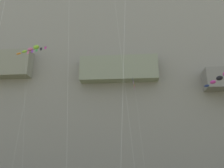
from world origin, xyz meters
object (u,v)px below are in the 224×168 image
(kite_banner_high_center, at_px, (134,87))
(kite_windsock_upper_right, at_px, (220,78))
(kite_banner_mid_left, at_px, (35,58))
(kite_windsock_low_right, at_px, (31,49))

(kite_banner_high_center, distance_m, kite_windsock_upper_right, 13.53)
(kite_banner_mid_left, bearing_deg, kite_windsock_upper_right, -3.01)
(kite_windsock_low_right, xyz_separation_m, kite_banner_high_center, (18.24, 1.59, -7.06))
(kite_windsock_low_right, xyz_separation_m, kite_windsock_upper_right, (31.18, -2.35, -7.13))
(kite_banner_mid_left, distance_m, kite_windsock_low_right, 2.54)
(kite_banner_mid_left, distance_m, kite_windsock_upper_right, 30.32)
(kite_banner_mid_left, height_order, kite_windsock_low_right, kite_windsock_low_right)
(kite_windsock_low_right, distance_m, kite_banner_high_center, 19.63)
(kite_windsock_low_right, height_order, kite_windsock_upper_right, kite_windsock_low_right)
(kite_banner_high_center, bearing_deg, kite_banner_mid_left, -172.03)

